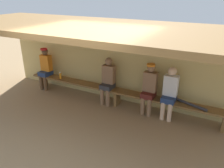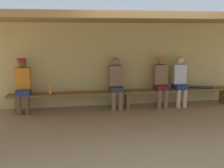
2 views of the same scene
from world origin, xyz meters
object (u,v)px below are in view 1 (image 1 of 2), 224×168
(player_in_white, at_px, (45,67))
(player_near_post, at_px, (149,86))
(bench, at_px, (117,92))
(water_bottle_clear, at_px, (60,76))
(player_in_red, at_px, (108,79))
(player_middle, at_px, (170,91))
(baseball_bat, at_px, (191,104))

(player_in_white, relative_size, player_near_post, 1.00)
(bench, relative_size, player_near_post, 4.46)
(player_in_white, distance_m, water_bottle_clear, 0.66)
(player_in_red, bearing_deg, player_in_white, 179.99)
(player_in_white, bearing_deg, player_near_post, 0.00)
(player_in_white, xyz_separation_m, water_bottle_clear, (0.63, -0.04, -0.18))
(player_middle, height_order, player_in_red, same)
(bench, distance_m, player_in_red, 0.45)
(bench, xyz_separation_m, player_near_post, (0.91, 0.00, 0.36))
(player_middle, relative_size, baseball_bat, 1.62)
(bench, height_order, player_in_red, player_in_red)
(player_near_post, distance_m, baseball_bat, 1.09)
(baseball_bat, bearing_deg, water_bottle_clear, -159.74)
(baseball_bat, bearing_deg, player_middle, -160.67)
(bench, relative_size, player_in_red, 4.49)
(water_bottle_clear, bearing_deg, player_middle, 0.74)
(player_in_red, distance_m, baseball_bat, 2.28)
(bench, height_order, player_middle, player_middle)
(bench, distance_m, player_in_white, 2.62)
(bench, distance_m, player_near_post, 0.98)
(water_bottle_clear, xyz_separation_m, baseball_bat, (3.93, 0.04, -0.07))
(player_in_white, distance_m, player_in_red, 2.30)
(bench, bearing_deg, player_middle, 0.12)
(bench, height_order, water_bottle_clear, water_bottle_clear)
(bench, distance_m, player_middle, 1.48)
(player_middle, relative_size, player_in_red, 1.00)
(player_near_post, bearing_deg, player_in_red, -179.98)
(player_in_white, relative_size, player_in_red, 1.01)
(bench, height_order, baseball_bat, baseball_bat)
(player_in_red, xyz_separation_m, baseball_bat, (2.27, -0.00, -0.24))
(baseball_bat, bearing_deg, player_in_red, -160.42)
(player_middle, xyz_separation_m, baseball_bat, (0.53, -0.00, -0.24))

